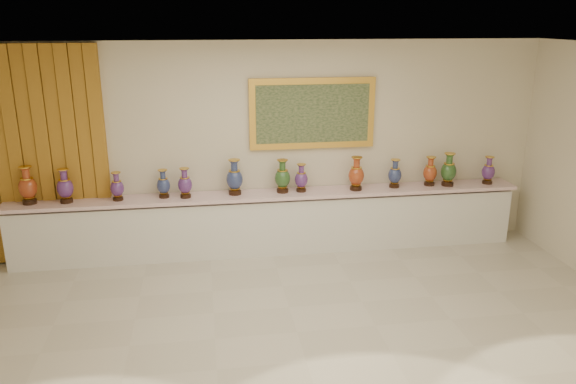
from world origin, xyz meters
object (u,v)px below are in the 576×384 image
(vase_2, at_px, (117,188))
(vase_0, at_px, (28,187))
(vase_1, at_px, (65,188))
(counter, at_px, (271,223))

(vase_2, bearing_deg, vase_0, 178.85)
(vase_1, bearing_deg, vase_2, -0.30)
(vase_1, relative_size, vase_2, 1.18)
(counter, relative_size, vase_0, 14.11)
(vase_2, bearing_deg, counter, 0.70)
(counter, xyz_separation_m, vase_0, (-3.25, -0.00, 0.69))
(vase_1, bearing_deg, counter, 0.45)
(vase_0, distance_m, vase_2, 1.15)
(vase_1, bearing_deg, vase_0, 177.65)
(vase_1, distance_m, vase_2, 0.67)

